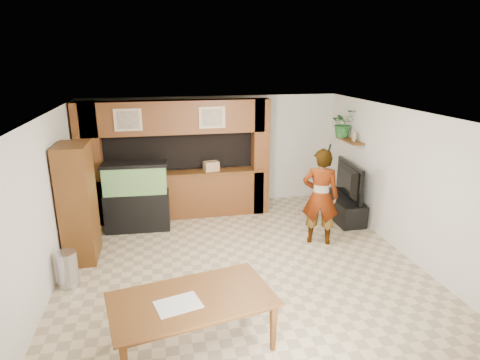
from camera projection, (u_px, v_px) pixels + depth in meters
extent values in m
plane|color=#C4AF88|center=(241.00, 266.00, 6.93)|extent=(6.50, 6.50, 0.00)
plane|color=white|center=(241.00, 115.00, 6.17)|extent=(6.50, 6.50, 0.00)
plane|color=silver|center=(213.00, 151.00, 9.59)|extent=(6.00, 0.00, 6.00)
plane|color=silver|center=(44.00, 208.00, 5.97)|extent=(0.00, 6.50, 6.50)
plane|color=silver|center=(406.00, 184.00, 7.12)|extent=(0.00, 6.50, 6.50)
cube|color=brown|center=(179.00, 196.00, 8.91)|extent=(3.80, 0.35, 1.00)
cube|color=brown|center=(178.00, 174.00, 8.75)|extent=(3.80, 0.43, 0.04)
cube|color=brown|center=(175.00, 117.00, 8.39)|extent=(3.80, 0.35, 0.70)
cube|color=brown|center=(90.00, 165.00, 8.33)|extent=(0.50, 0.35, 2.60)
cube|color=brown|center=(260.00, 157.00, 9.03)|extent=(0.35, 0.35, 2.60)
cube|color=black|center=(176.00, 149.00, 9.14)|extent=(4.20, 0.45, 0.85)
cube|color=tan|center=(128.00, 120.00, 8.03)|extent=(0.55, 0.03, 0.45)
cube|color=tan|center=(128.00, 120.00, 8.01)|extent=(0.43, 0.01, 0.35)
cube|color=tan|center=(212.00, 117.00, 8.35)|extent=(0.55, 0.03, 0.45)
cube|color=tan|center=(212.00, 118.00, 8.34)|extent=(0.43, 0.01, 0.35)
cylinder|color=black|center=(56.00, 154.00, 6.74)|extent=(0.04, 0.25, 0.25)
cylinder|color=white|center=(58.00, 153.00, 6.75)|extent=(0.01, 0.21, 0.21)
cube|color=brown|center=(350.00, 141.00, 8.81)|extent=(0.25, 0.90, 0.04)
cube|color=brown|center=(78.00, 203.00, 6.93)|extent=(0.52, 0.85, 2.07)
cylinder|color=#B2B2B7|center=(68.00, 269.00, 6.23)|extent=(0.32, 0.32, 0.58)
cube|color=black|center=(138.00, 211.00, 8.30)|extent=(1.29, 0.49, 0.81)
cube|color=#327E4C|center=(135.00, 179.00, 8.10)|extent=(1.24, 0.45, 0.56)
cube|color=black|center=(134.00, 164.00, 8.00)|extent=(1.29, 0.49, 0.06)
cube|color=black|center=(341.00, 207.00, 8.96)|extent=(0.53, 1.44, 0.48)
imported|color=black|center=(343.00, 180.00, 8.78)|extent=(0.29, 1.37, 0.78)
cube|color=tan|center=(354.00, 137.00, 8.62)|extent=(0.05, 0.15, 0.20)
imported|color=#255D2A|center=(343.00, 123.00, 8.99)|extent=(0.65, 0.59, 0.63)
imported|color=#8B674C|center=(320.00, 197.00, 7.56)|extent=(0.80, 0.67, 1.87)
cylinder|color=black|center=(330.00, 148.00, 7.13)|extent=(0.03, 0.10, 0.15)
imported|color=brown|center=(194.00, 324.00, 4.87)|extent=(2.11, 1.44, 0.68)
cube|color=silver|center=(178.00, 304.00, 4.68)|extent=(0.59, 0.50, 0.01)
cube|color=#A48159|center=(211.00, 166.00, 8.86)|extent=(0.36, 0.28, 0.21)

